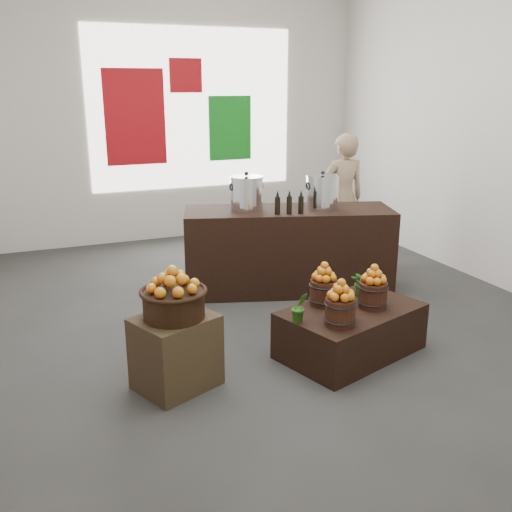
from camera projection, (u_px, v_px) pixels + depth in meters
name	position (u px, v px, depth m)	size (l,w,h in m)	color
ground	(262.00, 313.00, 6.18)	(7.00, 7.00, 0.00)	#31312F
back_wall	(174.00, 110.00, 8.70)	(6.00, 0.04, 4.00)	beige
back_opening	(193.00, 109.00, 8.79)	(3.20, 0.02, 2.40)	white
deco_red_left	(135.00, 117.00, 8.48)	(0.90, 0.04, 1.40)	#9F0C12
deco_green_right	(230.00, 128.00, 9.08)	(0.70, 0.04, 1.00)	#137A1A
deco_red_upper	(186.00, 75.00, 8.60)	(0.50, 0.04, 0.50)	#9F0C12
crate	(176.00, 352.00, 4.60)	(0.61, 0.50, 0.61)	#43371F
wicker_basket	(174.00, 304.00, 4.48)	(0.49, 0.49, 0.22)	black
apples_in_basket	(173.00, 279.00, 4.42)	(0.38, 0.38, 0.20)	#AD0A05
display_table	(351.00, 331.00, 5.20)	(1.27, 0.78, 0.44)	black
apple_bucket_front_left	(340.00, 312.00, 4.76)	(0.25, 0.25, 0.23)	#3B1910
apples_in_bucket_front_left	(341.00, 289.00, 4.70)	(0.19, 0.19, 0.17)	#AD0A05
apple_bucket_front_right	(373.00, 295.00, 5.14)	(0.25, 0.25, 0.23)	#3B1910
apples_in_bucket_front_right	(374.00, 274.00, 5.08)	(0.19, 0.19, 0.17)	#AD0A05
apple_bucket_rear	(324.00, 292.00, 5.20)	(0.25, 0.25, 0.23)	#3B1910
apples_in_bucket_rear	(324.00, 271.00, 5.14)	(0.19, 0.19, 0.17)	#AD0A05
herb_garnish_right	(363.00, 282.00, 5.44)	(0.23, 0.20, 0.26)	#225912
herb_garnish_left	(300.00, 307.00, 4.83)	(0.14, 0.12, 0.26)	#225912
counter	(288.00, 250.00, 6.74)	(2.41, 0.77, 0.99)	black
stock_pot_left	(246.00, 194.00, 6.51)	(0.37, 0.37, 0.37)	silver
stock_pot_center	(322.00, 193.00, 6.58)	(0.37, 0.37, 0.37)	silver
oil_cruets	(292.00, 202.00, 6.33)	(0.26, 0.07, 0.27)	black
shopper	(342.00, 198.00, 7.81)	(0.64, 0.42, 1.75)	#917759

